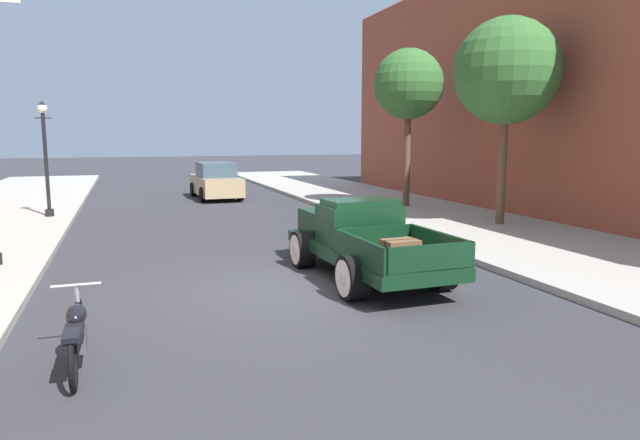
# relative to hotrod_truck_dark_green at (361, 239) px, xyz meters

# --- Properties ---
(ground_plane) EXTENTS (140.00, 140.00, 0.00)m
(ground_plane) POSITION_rel_hotrod_truck_dark_green_xyz_m (-1.75, -0.54, -0.75)
(ground_plane) COLOR #333338
(sidewalk_right) EXTENTS (5.50, 64.00, 0.15)m
(sidewalk_right) POSITION_rel_hotrod_truck_dark_green_xyz_m (5.50, -0.54, -0.68)
(sidewalk_right) COLOR #ADA89E
(sidewalk_right) RESTS_ON ground
(hotrod_truck_dark_green) EXTENTS (2.29, 4.98, 1.58)m
(hotrod_truck_dark_green) POSITION_rel_hotrod_truck_dark_green_xyz_m (0.00, 0.00, 0.00)
(hotrod_truck_dark_green) COLOR black
(hotrod_truck_dark_green) RESTS_ON ground
(motorcycle_parked) EXTENTS (0.62, 2.12, 0.93)m
(motorcycle_parked) POSITION_rel_hotrod_truck_dark_green_xyz_m (-5.21, -3.22, -0.31)
(motorcycle_parked) COLOR black
(motorcycle_parked) RESTS_ON ground
(car_background_tan) EXTENTS (2.00, 4.37, 1.65)m
(car_background_tan) POSITION_rel_hotrod_truck_dark_green_xyz_m (-0.63, 15.48, 0.01)
(car_background_tan) COLOR tan
(car_background_tan) RESTS_ON ground
(street_lamp_far) EXTENTS (0.50, 0.32, 3.85)m
(street_lamp_far) POSITION_rel_hotrod_truck_dark_green_xyz_m (-7.03, 10.43, 1.63)
(street_lamp_far) COLOR black
(street_lamp_far) RESTS_ON sidewalk_left
(street_tree_nearest) EXTENTS (3.17, 3.17, 6.22)m
(street_tree_nearest) POSITION_rel_hotrod_truck_dark_green_xyz_m (6.42, 4.12, 4.00)
(street_tree_nearest) COLOR brown
(street_tree_nearest) RESTS_ON sidewalk_right
(street_tree_second) EXTENTS (2.66, 2.66, 5.97)m
(street_tree_second) POSITION_rel_hotrod_truck_dark_green_xyz_m (5.79, 9.18, 4.00)
(street_tree_second) COLOR brown
(street_tree_second) RESTS_ON sidewalk_right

